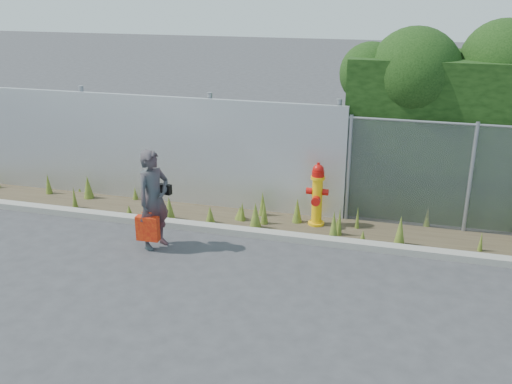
{
  "coord_description": "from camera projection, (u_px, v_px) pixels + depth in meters",
  "views": [
    {
      "loc": [
        2.07,
        -7.21,
        4.29
      ],
      "look_at": [
        -0.3,
        1.4,
        1.0
      ],
      "focal_mm": 40.0,
      "sensor_mm": 36.0,
      "label": 1
    }
  ],
  "objects": [
    {
      "name": "corrugated_fence",
      "position": [
        138.0,
        148.0,
        11.67
      ],
      "size": [
        8.5,
        0.21,
        2.3
      ],
      "color": "silver",
      "rests_on": "ground"
    },
    {
      "name": "black_shoulder_bag",
      "position": [
        165.0,
        189.0,
        9.67
      ],
      "size": [
        0.23,
        0.09,
        0.17
      ],
      "rotation": [
        0.0,
        0.0,
        -0.2
      ],
      "color": "black"
    },
    {
      "name": "red_tote_bag",
      "position": [
        148.0,
        228.0,
        9.57
      ],
      "size": [
        0.39,
        0.14,
        0.51
      ],
      "rotation": [
        0.0,
        0.0,
        0.03
      ],
      "color": "#A30909"
    },
    {
      "name": "fire_hydrant",
      "position": [
        317.0,
        196.0,
        10.5
      ],
      "size": [
        0.41,
        0.37,
        1.23
      ],
      "rotation": [
        0.0,
        0.0,
        0.02
      ],
      "color": "#EFB00C",
      "rests_on": "ground"
    },
    {
      "name": "ground",
      "position": [
        251.0,
        288.0,
        8.52
      ],
      "size": [
        80.0,
        80.0,
        0.0
      ],
      "primitive_type": "plane",
      "color": "#343436",
      "rests_on": "ground"
    },
    {
      "name": "weed_strip",
      "position": [
        290.0,
        220.0,
        10.59
      ],
      "size": [
        16.0,
        1.31,
        0.55
      ],
      "color": "#3F3424",
      "rests_on": "ground"
    },
    {
      "name": "woman",
      "position": [
        154.0,
        199.0,
        9.57
      ],
      "size": [
        0.64,
        0.74,
        1.72
      ],
      "primitive_type": "imported",
      "rotation": [
        0.0,
        0.0,
        1.13
      ],
      "color": "#0D5457",
      "rests_on": "ground"
    },
    {
      "name": "curb",
      "position": [
        278.0,
        236.0,
        10.13
      ],
      "size": [
        16.0,
        0.22,
        0.12
      ],
      "primitive_type": "cube",
      "color": "gray",
      "rests_on": "ground"
    }
  ]
}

